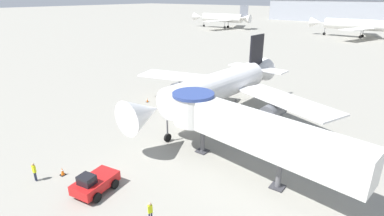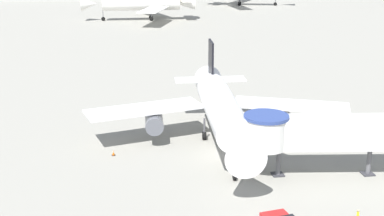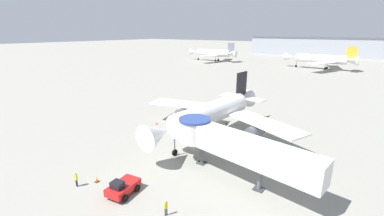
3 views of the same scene
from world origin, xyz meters
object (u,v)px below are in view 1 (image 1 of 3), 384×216
object	(u,v)px
traffic_cone_port_wing	(147,100)
traffic_cone_apron_front	(62,171)
main_airplane	(219,87)
ground_crew_wing_walker	(34,171)
background_jet_gray_tail	(223,18)
traffic_cone_near_nose	(112,171)
ground_crew_marshaller	(150,211)
jet_bridge	(241,126)
background_jet_gold_tail	(357,25)
pushback_tug_red	(95,183)

from	to	relation	value
traffic_cone_port_wing	traffic_cone_apron_front	world-z (taller)	traffic_cone_apron_front
main_airplane	ground_crew_wing_walker	xyz separation A→B (m)	(-4.74, -21.27, -3.08)
traffic_cone_apron_front	background_jet_gray_tail	world-z (taller)	background_jet_gray_tail
traffic_cone_port_wing	traffic_cone_near_nose	bearing A→B (deg)	-54.31
traffic_cone_apron_front	ground_crew_marshaller	xyz separation A→B (m)	(10.20, 0.48, 0.57)
main_airplane	ground_crew_wing_walker	world-z (taller)	main_airplane
traffic_cone_apron_front	ground_crew_marshaller	distance (m)	10.23
jet_bridge	background_jet_gray_tail	bearing A→B (deg)	130.28
ground_crew_marshaller	traffic_cone_port_wing	bearing A→B (deg)	73.76
background_jet_gray_tail	background_jet_gold_tail	xyz separation A→B (m)	(56.91, 0.17, 0.00)
ground_crew_marshaller	ground_crew_wing_walker	xyz separation A→B (m)	(-11.21, -2.32, 0.06)
ground_crew_marshaller	pushback_tug_red	bearing A→B (deg)	120.21
traffic_cone_near_nose	traffic_cone_apron_front	size ratio (longest dim) A/B	0.83
main_airplane	ground_crew_wing_walker	bearing A→B (deg)	-98.45
jet_bridge	traffic_cone_near_nose	world-z (taller)	jet_bridge
jet_bridge	background_jet_gold_tail	bearing A→B (deg)	102.96
main_airplane	ground_crew_marshaller	xyz separation A→B (m)	(6.47, -18.95, -3.14)
ground_crew_marshaller	background_jet_gray_tail	xyz separation A→B (m)	(-64.21, 114.29, 3.69)
jet_bridge	traffic_cone_port_wing	bearing A→B (deg)	165.92
pushback_tug_red	traffic_cone_apron_front	xyz separation A→B (m)	(-4.27, -0.28, -0.47)
traffic_cone_apron_front	traffic_cone_port_wing	bearing A→B (deg)	113.05
main_airplane	background_jet_gold_tail	xyz separation A→B (m)	(-0.83, 95.50, 0.55)
ground_crew_marshaller	ground_crew_wing_walker	size ratio (longest dim) A/B	0.94
main_airplane	traffic_cone_near_nose	world-z (taller)	main_airplane
traffic_cone_near_nose	ground_crew_marshaller	xyz separation A→B (m)	(6.88, -2.26, 0.64)
jet_bridge	pushback_tug_red	distance (m)	12.83
main_airplane	traffic_cone_port_wing	world-z (taller)	main_airplane
jet_bridge	ground_crew_wing_walker	size ratio (longest dim) A/B	10.69
traffic_cone_apron_front	ground_crew_wing_walker	world-z (taller)	ground_crew_wing_walker
background_jet_gray_tail	ground_crew_wing_walker	bearing A→B (deg)	21.66
traffic_cone_near_nose	background_jet_gray_tail	world-z (taller)	background_jet_gray_tail
pushback_tug_red	main_airplane	bearing A→B (deg)	82.70
traffic_cone_near_nose	pushback_tug_red	bearing A→B (deg)	-69.04
traffic_cone_apron_front	background_jet_gold_tail	size ratio (longest dim) A/B	0.02
pushback_tug_red	traffic_cone_port_wing	xyz separation A→B (m)	(-11.95, 17.78, -0.54)
jet_bridge	background_jet_gray_tail	xyz separation A→B (m)	(-65.78, 104.64, 0.39)
main_airplane	pushback_tug_red	distance (m)	19.43
traffic_cone_apron_front	ground_crew_wing_walker	size ratio (longest dim) A/B	0.44
main_airplane	jet_bridge	size ratio (longest dim) A/B	1.60
background_jet_gray_tail	main_airplane	bearing A→B (deg)	28.41
background_jet_gold_tail	ground_crew_marshaller	bearing A→B (deg)	6.08
main_airplane	jet_bridge	bearing A→B (deg)	-45.08
traffic_cone_port_wing	background_jet_gold_tail	world-z (taller)	background_jet_gold_tail
ground_crew_marshaller	background_jet_gray_tail	distance (m)	131.14
traffic_cone_port_wing	ground_crew_wing_walker	world-z (taller)	ground_crew_wing_walker
traffic_cone_near_nose	traffic_cone_port_wing	size ratio (longest dim) A/B	1.04
traffic_cone_apron_front	main_airplane	bearing A→B (deg)	79.14
traffic_cone_near_nose	jet_bridge	bearing A→B (deg)	41.19
traffic_cone_apron_front	ground_crew_wing_walker	bearing A→B (deg)	-118.77
background_jet_gold_tail	ground_crew_wing_walker	bearing A→B (deg)	0.52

